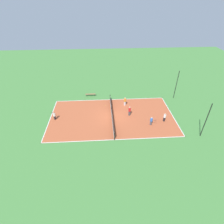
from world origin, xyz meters
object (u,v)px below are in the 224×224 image
(tennis_net, at_px, (112,114))
(player_near_blue, at_px, (151,121))
(player_center_orange, at_px, (125,101))
(player_coach_red, at_px, (130,111))
(fence_post_back_left, at_px, (176,85))
(fence_post_back_right, at_px, (206,121))
(bench, at_px, (90,94))
(player_near_white, at_px, (165,117))
(tennis_ball_far_baseline, at_px, (133,109))
(player_far_white, at_px, (54,115))
(tennis_ball_right_alley, at_px, (105,106))

(tennis_net, bearing_deg, player_near_blue, 66.51)
(player_center_orange, bearing_deg, player_coach_red, -117.77)
(fence_post_back_left, xyz_separation_m, fence_post_back_right, (10.53, 0.00, 0.00))
(bench, height_order, player_near_white, player_near_white)
(bench, height_order, player_coach_red, player_coach_red)
(tennis_ball_far_baseline, bearing_deg, player_far_white, -80.32)
(bench, distance_m, player_near_white, 14.41)
(tennis_net, relative_size, player_near_blue, 7.45)
(player_center_orange, bearing_deg, tennis_ball_far_baseline, -76.91)
(fence_post_back_right, bearing_deg, tennis_ball_right_alley, -123.53)
(tennis_net, height_order, fence_post_back_left, fence_post_back_left)
(player_far_white, xyz_separation_m, tennis_ball_far_baseline, (-2.16, 12.67, -0.72))
(player_center_orange, bearing_deg, player_far_white, 162.24)
(tennis_net, xyz_separation_m, player_far_white, (0.18, -8.92, 0.23))
(player_coach_red, bearing_deg, player_center_orange, 63.59)
(bench, bearing_deg, player_near_white, -36.59)
(tennis_ball_right_alley, bearing_deg, player_near_blue, 49.12)
(tennis_net, relative_size, bench, 5.57)
(player_center_orange, height_order, fence_post_back_right, fence_post_back_right)
(tennis_net, height_order, player_near_blue, player_near_blue)
(player_center_orange, height_order, tennis_ball_far_baseline, player_center_orange)
(player_near_blue, distance_m, fence_post_back_right, 7.09)
(tennis_net, xyz_separation_m, player_near_blue, (2.46, 5.66, 0.26))
(tennis_ball_far_baseline, bearing_deg, player_coach_red, -27.41)
(player_far_white, xyz_separation_m, player_near_white, (1.52, 16.82, 0.04))
(bench, bearing_deg, fence_post_back_right, -37.96)
(bench, height_order, fence_post_back_left, fence_post_back_left)
(bench, bearing_deg, player_center_orange, -31.24)
(tennis_ball_right_alley, relative_size, fence_post_back_left, 0.01)
(player_near_white, relative_size, tennis_ball_right_alley, 21.03)
(player_center_orange, bearing_deg, tennis_net, -161.80)
(player_near_white, bearing_deg, player_far_white, -113.88)
(tennis_net, xyz_separation_m, tennis_ball_far_baseline, (-1.98, 3.75, -0.50))
(tennis_ball_far_baseline, xyz_separation_m, fence_post_back_right, (7.25, 8.17, 2.58))
(player_center_orange, distance_m, fence_post_back_right, 12.81)
(fence_post_back_left, bearing_deg, player_near_blue, -38.99)
(bench, distance_m, fence_post_back_right, 19.89)
(player_near_white, relative_size, fence_post_back_right, 0.27)
(player_far_white, height_order, player_near_blue, player_near_blue)
(bench, bearing_deg, tennis_ball_right_alley, -53.14)
(player_near_blue, height_order, fence_post_back_right, fence_post_back_right)
(player_near_blue, relative_size, fence_post_back_right, 0.27)
(tennis_net, bearing_deg, player_far_white, -88.85)
(player_center_orange, xyz_separation_m, fence_post_back_right, (8.45, 9.47, 1.72))
(player_near_white, distance_m, fence_post_back_left, 8.24)
(player_near_blue, bearing_deg, fence_post_back_right, 15.85)
(tennis_net, height_order, player_coach_red, player_coach_red)
(player_near_white, bearing_deg, tennis_ball_right_alley, -137.96)
(fence_post_back_right, bearing_deg, player_coach_red, -120.61)
(tennis_net, distance_m, fence_post_back_right, 13.20)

